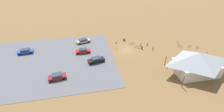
{
  "coord_description": "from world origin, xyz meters",
  "views": [
    {
      "loc": [
        13.76,
        45.66,
        26.54
      ],
      "look_at": [
        5.31,
        4.6,
        1.2
      ],
      "focal_mm": 28.2,
      "sensor_mm": 36.0,
      "label": 1
    }
  ],
  "objects_px": {
    "bicycle_purple_trailside": "(140,45)",
    "visitor_by_pavilion": "(142,46)",
    "car_blue_front_row": "(25,51)",
    "bicycle_silver_near_porch": "(189,46)",
    "bicycle_teal_lone_west": "(153,49)",
    "car_red_mid_lot": "(83,51)",
    "bicycle_orange_back_row": "(180,46)",
    "bike_pavilion": "(197,62)",
    "trash_bin": "(124,40)",
    "car_tan_inner_stall": "(83,41)",
    "car_black_far_end": "(96,60)",
    "bicycle_white_mid_cluster": "(178,43)",
    "bicycle_yellow_near_sign": "(197,48)",
    "bicycle_blue_yard_front": "(132,44)",
    "car_maroon_end_stall": "(57,77)",
    "bicycle_red_yard_left": "(147,44)",
    "bicycle_green_lone_east": "(137,47)",
    "lot_sign": "(116,44)"
  },
  "relations": [
    {
      "from": "bicycle_purple_trailside",
      "to": "visitor_by_pavilion",
      "type": "distance_m",
      "value": 2.09
    },
    {
      "from": "car_blue_front_row",
      "to": "bicycle_silver_near_porch",
      "type": "bearing_deg",
      "value": 172.7
    },
    {
      "from": "bicycle_teal_lone_west",
      "to": "car_red_mid_lot",
      "type": "height_order",
      "value": "car_red_mid_lot"
    },
    {
      "from": "bicycle_orange_back_row",
      "to": "bike_pavilion",
      "type": "bearing_deg",
      "value": 74.75
    },
    {
      "from": "trash_bin",
      "to": "visitor_by_pavilion",
      "type": "relative_size",
      "value": 0.51
    },
    {
      "from": "bicycle_silver_near_porch",
      "to": "car_tan_inner_stall",
      "type": "bearing_deg",
      "value": -16.99
    },
    {
      "from": "car_black_far_end",
      "to": "bicycle_white_mid_cluster",
      "type": "bearing_deg",
      "value": -168.25
    },
    {
      "from": "bicycle_yellow_near_sign",
      "to": "bicycle_blue_yard_front",
      "type": "relative_size",
      "value": 0.92
    },
    {
      "from": "visitor_by_pavilion",
      "to": "car_black_far_end",
      "type": "bearing_deg",
      "value": 17.55
    },
    {
      "from": "bicycle_blue_yard_front",
      "to": "bicycle_orange_back_row",
      "type": "xyz_separation_m",
      "value": [
        -14.41,
        4.89,
        0.03
      ]
    },
    {
      "from": "bicycle_silver_near_porch",
      "to": "car_maroon_end_stall",
      "type": "bearing_deg",
      "value": 11.47
    },
    {
      "from": "bicycle_white_mid_cluster",
      "to": "bicycle_red_yard_left",
      "type": "bearing_deg",
      "value": -6.18
    },
    {
      "from": "bicycle_white_mid_cluster",
      "to": "car_tan_inner_stall",
      "type": "xyz_separation_m",
      "value": [
        30.5,
        -6.88,
        0.34
      ]
    },
    {
      "from": "bicycle_green_lone_east",
      "to": "bicycle_teal_lone_west",
      "type": "bearing_deg",
      "value": 154.89
    },
    {
      "from": "bicycle_yellow_near_sign",
      "to": "bike_pavilion",
      "type": "bearing_deg",
      "value": 52.89
    },
    {
      "from": "bike_pavilion",
      "to": "bicycle_purple_trailside",
      "type": "bearing_deg",
      "value": -62.97
    },
    {
      "from": "bicycle_green_lone_east",
      "to": "bicycle_teal_lone_west",
      "type": "relative_size",
      "value": 1.14
    },
    {
      "from": "bicycle_blue_yard_front",
      "to": "bicycle_green_lone_east",
      "type": "bearing_deg",
      "value": 110.17
    },
    {
      "from": "bicycle_red_yard_left",
      "to": "bicycle_purple_trailside",
      "type": "bearing_deg",
      "value": 3.76
    },
    {
      "from": "visitor_by_pavilion",
      "to": "lot_sign",
      "type": "bearing_deg",
      "value": -14.34
    },
    {
      "from": "bicycle_blue_yard_front",
      "to": "bicycle_orange_back_row",
      "type": "height_order",
      "value": "bicycle_orange_back_row"
    },
    {
      "from": "bicycle_green_lone_east",
      "to": "car_maroon_end_stall",
      "type": "height_order",
      "value": "car_maroon_end_stall"
    },
    {
      "from": "bike_pavilion",
      "to": "car_red_mid_lot",
      "type": "height_order",
      "value": "bike_pavilion"
    },
    {
      "from": "bicycle_yellow_near_sign",
      "to": "bicycle_blue_yard_front",
      "type": "xyz_separation_m",
      "value": [
        19.32,
        -6.69,
        0.01
      ]
    },
    {
      "from": "bicycle_blue_yard_front",
      "to": "bicycle_teal_lone_west",
      "type": "bearing_deg",
      "value": 139.29
    },
    {
      "from": "bike_pavilion",
      "to": "visitor_by_pavilion",
      "type": "xyz_separation_m",
      "value": [
        8.65,
        -14.52,
        -2.33
      ]
    },
    {
      "from": "car_blue_front_row",
      "to": "car_red_mid_lot",
      "type": "xyz_separation_m",
      "value": [
        -16.79,
        3.15,
        -0.02
      ]
    },
    {
      "from": "car_tan_inner_stall",
      "to": "car_blue_front_row",
      "type": "distance_m",
      "value": 17.67
    },
    {
      "from": "car_black_far_end",
      "to": "car_red_mid_lot",
      "type": "distance_m",
      "value": 6.74
    },
    {
      "from": "car_maroon_end_stall",
      "to": "car_red_mid_lot",
      "type": "bearing_deg",
      "value": -120.75
    },
    {
      "from": "bicycle_blue_yard_front",
      "to": "car_blue_front_row",
      "type": "height_order",
      "value": "car_blue_front_row"
    },
    {
      "from": "bicycle_purple_trailside",
      "to": "car_tan_inner_stall",
      "type": "height_order",
      "value": "car_tan_inner_stall"
    },
    {
      "from": "bicycle_purple_trailside",
      "to": "bicycle_teal_lone_west",
      "type": "bearing_deg",
      "value": 131.45
    },
    {
      "from": "bicycle_purple_trailside",
      "to": "bicycle_yellow_near_sign",
      "type": "height_order",
      "value": "bicycle_purple_trailside"
    },
    {
      "from": "bicycle_orange_back_row",
      "to": "car_maroon_end_stall",
      "type": "height_order",
      "value": "car_maroon_end_stall"
    },
    {
      "from": "bicycle_orange_back_row",
      "to": "visitor_by_pavilion",
      "type": "distance_m",
      "value": 12.29
    },
    {
      "from": "car_tan_inner_stall",
      "to": "bicycle_green_lone_east",
      "type": "bearing_deg",
      "value": 156.31
    },
    {
      "from": "lot_sign",
      "to": "bicycle_orange_back_row",
      "type": "relative_size",
      "value": 1.66
    },
    {
      "from": "bicycle_red_yard_left",
      "to": "bicycle_yellow_near_sign",
      "type": "xyz_separation_m",
      "value": [
        -14.4,
        5.53,
        0.01
      ]
    },
    {
      "from": "trash_bin",
      "to": "bicycle_silver_near_porch",
      "type": "distance_m",
      "value": 20.93
    },
    {
      "from": "bicycle_teal_lone_west",
      "to": "bicycle_blue_yard_front",
      "type": "relative_size",
      "value": 0.79
    },
    {
      "from": "bicycle_white_mid_cluster",
      "to": "bicycle_blue_yard_front",
      "type": "relative_size",
      "value": 1.01
    },
    {
      "from": "bicycle_silver_near_porch",
      "to": "car_blue_front_row",
      "type": "xyz_separation_m",
      "value": [
        50.04,
        -6.41,
        0.39
      ]
    },
    {
      "from": "bicycle_purple_trailside",
      "to": "bicycle_yellow_near_sign",
      "type": "xyz_separation_m",
      "value": [
        -16.87,
        5.37,
        -0.03
      ]
    },
    {
      "from": "trash_bin",
      "to": "visitor_by_pavilion",
      "type": "bearing_deg",
      "value": 120.6
    },
    {
      "from": "bicycle_yellow_near_sign",
      "to": "car_black_far_end",
      "type": "relative_size",
      "value": 0.33
    },
    {
      "from": "bicycle_teal_lone_west",
      "to": "car_tan_inner_stall",
      "type": "relative_size",
      "value": 0.27
    },
    {
      "from": "car_red_mid_lot",
      "to": "bicycle_orange_back_row",
      "type": "bearing_deg",
      "value": 174.78
    },
    {
      "from": "car_maroon_end_stall",
      "to": "bicycle_white_mid_cluster",
      "type": "bearing_deg",
      "value": -163.43
    },
    {
      "from": "bicycle_purple_trailside",
      "to": "car_black_far_end",
      "type": "bearing_deg",
      "value": 23.95
    }
  ]
}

